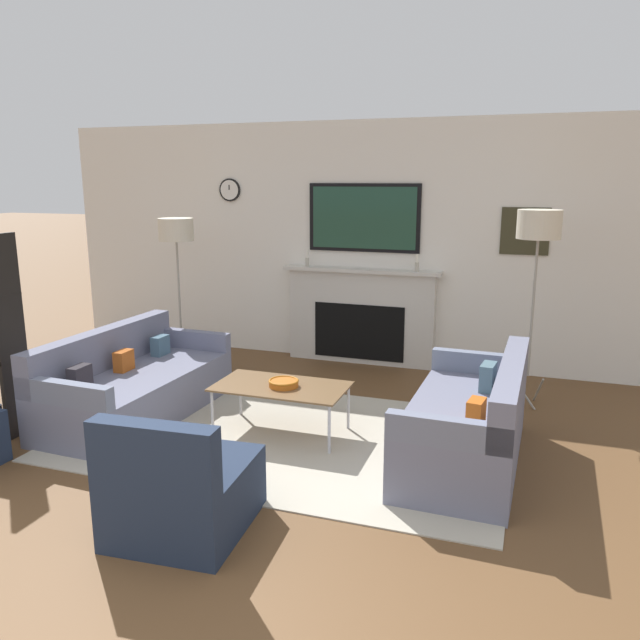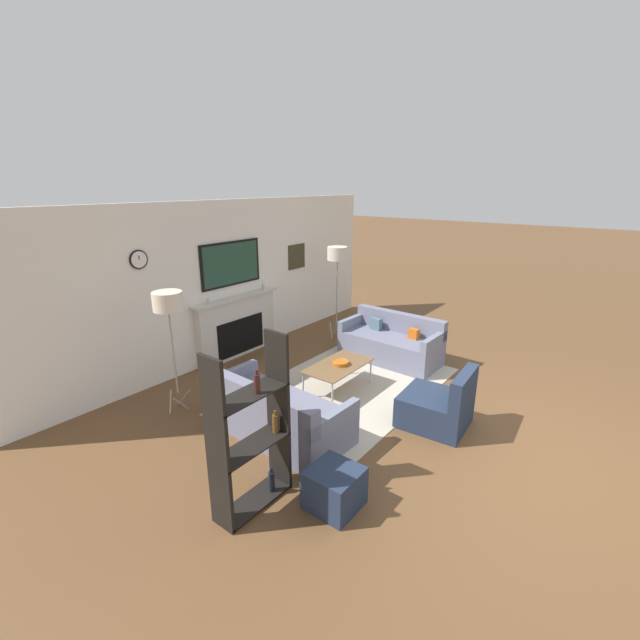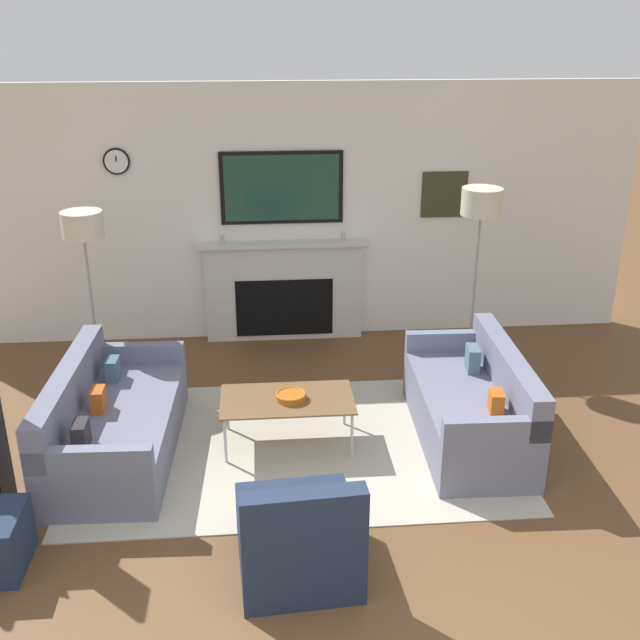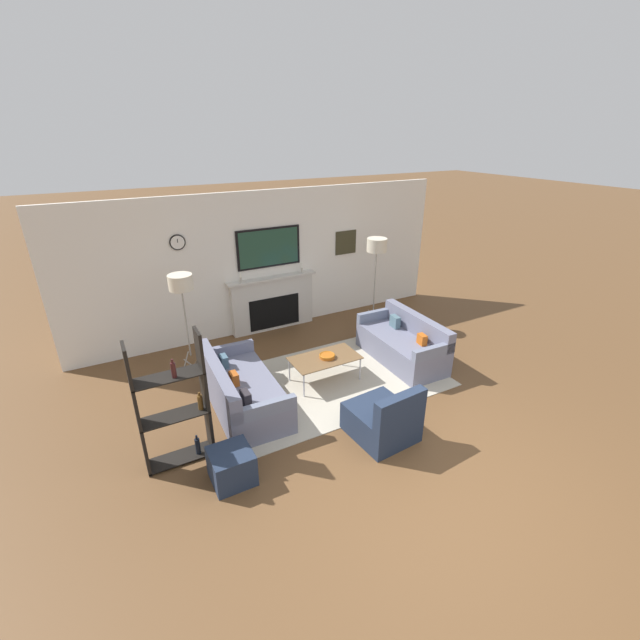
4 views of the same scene
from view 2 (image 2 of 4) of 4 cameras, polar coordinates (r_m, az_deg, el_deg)
name	(u,v)px [view 2 (image 2 of 4)]	position (r m, az deg, el deg)	size (l,w,h in m)	color
ground_plane	(533,455)	(5.65, 26.53, -15.80)	(60.00, 60.00, 0.00)	brown
fireplace_wall	(232,288)	(7.58, -11.70, 4.22)	(7.54, 0.28, 2.70)	white
area_rug	(343,390)	(6.49, 3.09, -9.25)	(3.54, 2.22, 0.01)	#B2AB99
couch_left	(275,414)	(5.36, -6.03, -12.35)	(0.93, 1.86, 0.76)	slate
couch_right	(391,344)	(7.52, 9.47, -3.16)	(0.83, 1.71, 0.79)	slate
armchair	(438,407)	(5.71, 15.50, -11.10)	(0.79, 0.86, 0.79)	#202B41
coffee_table	(338,366)	(6.30, 2.45, -6.21)	(1.08, 0.59, 0.42)	brown
decorative_bowl	(340,362)	(6.29, 2.75, -5.68)	(0.25, 0.25, 0.06)	#BA5D19
floor_lamp_left	(168,303)	(5.72, -19.63, 2.10)	(0.37, 0.37, 1.67)	#9E998E
floor_lamp_right	(337,255)	(8.22, 2.33, 8.64)	(0.38, 0.38, 1.81)	#9E998E
shelf_unit	(251,433)	(4.09, -9.15, -14.69)	(0.80, 0.28, 1.66)	black
ottoman	(334,488)	(4.35, 1.92, -21.48)	(0.47, 0.47, 0.40)	#202B41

